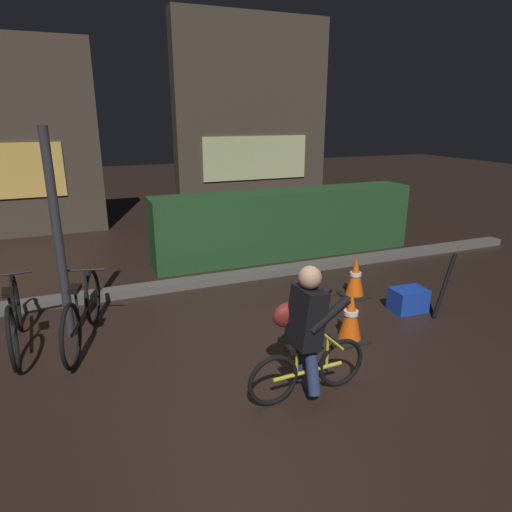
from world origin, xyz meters
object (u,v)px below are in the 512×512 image
at_px(parked_bike_center_left, 83,314).
at_px(traffic_cone_far, 355,278).
at_px(traffic_cone_near, 351,317).
at_px(closed_umbrella, 445,285).
at_px(cyclist, 306,332).
at_px(street_post, 58,238).
at_px(parked_bike_left_mid, 14,318).
at_px(blue_crate, 408,300).

relative_size(parked_bike_center_left, traffic_cone_far, 2.85).
distance_m(traffic_cone_near, traffic_cone_far, 1.33).
bearing_deg(closed_umbrella, cyclist, 178.31).
bearing_deg(street_post, closed_umbrella, -14.58).
distance_m(parked_bike_left_mid, blue_crate, 4.71).
height_order(parked_bike_center_left, cyclist, cyclist).
height_order(street_post, parked_bike_left_mid, street_post).
bearing_deg(cyclist, parked_bike_left_mid, 139.56).
height_order(traffic_cone_near, traffic_cone_far, traffic_cone_near).
distance_m(parked_bike_center_left, closed_umbrella, 4.36).
relative_size(traffic_cone_far, closed_umbrella, 0.68).
bearing_deg(parked_bike_left_mid, blue_crate, -103.92).
bearing_deg(cyclist, parked_bike_center_left, 133.03).
bearing_deg(traffic_cone_near, street_post, 156.11).
distance_m(parked_bike_center_left, blue_crate, 4.00).
bearing_deg(parked_bike_left_mid, street_post, -87.21).
bearing_deg(traffic_cone_near, parked_bike_center_left, 159.03).
xyz_separation_m(traffic_cone_far, closed_umbrella, (0.70, -0.92, 0.11)).
bearing_deg(parked_bike_center_left, traffic_cone_near, -96.69).
distance_m(street_post, cyclist, 2.87).
xyz_separation_m(traffic_cone_near, cyclist, (-0.97, -0.72, 0.34)).
xyz_separation_m(street_post, parked_bike_left_mid, (-0.54, -0.06, -0.82)).
bearing_deg(closed_umbrella, parked_bike_center_left, 146.76).
distance_m(street_post, traffic_cone_far, 3.84).
xyz_separation_m(street_post, cyclist, (1.97, -2.02, -0.55)).
bearing_deg(traffic_cone_far, parked_bike_center_left, -179.88).
xyz_separation_m(street_post, traffic_cone_far, (3.72, -0.23, -0.90)).
xyz_separation_m(street_post, blue_crate, (4.09, -0.90, -1.02)).
bearing_deg(closed_umbrella, traffic_cone_far, 105.91).
height_order(blue_crate, closed_umbrella, closed_umbrella).
xyz_separation_m(traffic_cone_near, blue_crate, (1.16, 0.40, -0.13)).
height_order(street_post, parked_bike_center_left, street_post).
xyz_separation_m(street_post, parked_bike_center_left, (0.15, -0.23, -0.82)).
relative_size(cyclist, closed_umbrella, 1.47).
bearing_deg(parked_bike_center_left, cyclist, -120.23).
height_order(street_post, closed_umbrella, street_post).
distance_m(blue_crate, cyclist, 2.45).
xyz_separation_m(cyclist, closed_umbrella, (2.45, 0.87, -0.24)).
bearing_deg(cyclist, closed_umbrella, 16.98).
height_order(traffic_cone_near, cyclist, cyclist).
bearing_deg(closed_umbrella, parked_bike_left_mid, 146.49).
relative_size(parked_bike_left_mid, parked_bike_center_left, 1.02).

